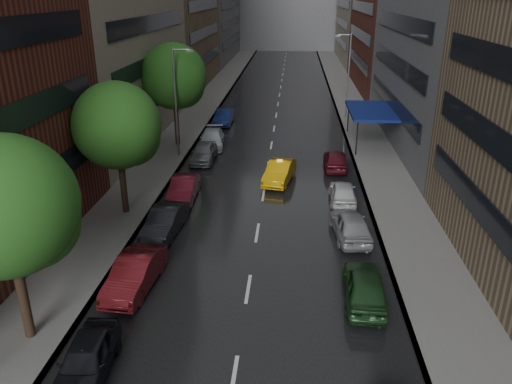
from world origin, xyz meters
The scene contains 12 objects.
road centered at (0.00, 50.00, 0.01)m, with size 14.00×140.00×0.01m, color black.
sidewalk_left centered at (-9.00, 50.00, 0.07)m, with size 4.00×140.00×0.15m, color gray.
sidewalk_right centered at (9.00, 50.00, 0.07)m, with size 4.00×140.00×0.15m, color gray.
tree_near centered at (-8.60, 5.71, 5.92)m, with size 5.43×5.43×8.66m.
tree_mid centered at (-8.60, 18.12, 5.78)m, with size 5.30×5.30×8.44m.
tree_far centered at (-8.60, 33.25, 6.31)m, with size 5.78×5.78×9.22m.
taxi centered at (1.03, 24.58, 0.79)m, with size 1.67×4.79×1.58m, color #DCA10B.
parked_cars_left centered at (-5.40, 22.83, 0.78)m, with size 2.58×42.28×1.60m.
parked_cars_right centered at (5.40, 14.99, 0.77)m, with size 2.33×31.35×1.60m.
street_lamp_left centered at (-7.72, 30.00, 4.89)m, with size 1.74×0.22×9.00m.
street_lamp_right centered at (7.72, 45.00, 4.89)m, with size 1.74×0.22×9.00m.
awning centered at (8.98, 35.00, 3.13)m, with size 4.00×8.00×3.12m.
Camera 1 is at (1.91, -10.35, 13.32)m, focal length 35.00 mm.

